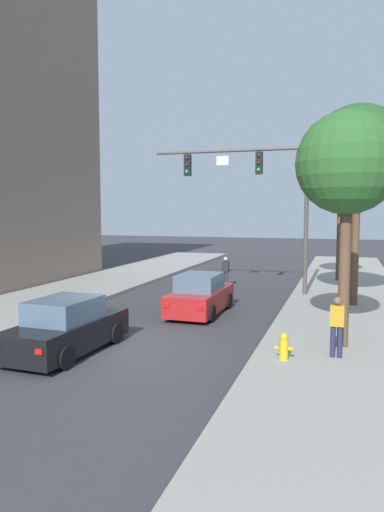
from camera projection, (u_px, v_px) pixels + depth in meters
The scene contains 11 objects.
ground_plane at pixel (123, 345), 14.50m from camera, with size 120.00×120.00×0.00m, color #38383D.
sidewalk_right at pixel (348, 364), 12.54m from camera, with size 5.00×60.00×0.15m, color #99968E.
traffic_signal_mast at pixel (260, 183), 22.74m from camera, with size 7.54×0.38×7.50m.
car_lead_red at pixel (200, 296), 18.94m from camera, with size 1.86×4.25×1.60m.
car_following_black at pixel (67, 328), 13.68m from camera, with size 1.97×4.30×1.60m.
pedestrian_crossing_road at pixel (225, 270), 25.47m from camera, with size 0.36×0.22×1.64m.
pedestrian_sidewalk_right_walker at pixel (337, 324), 12.76m from camera, with size 0.36×0.22×1.64m.
fire_hydrant at pixel (284, 346), 12.60m from camera, with size 0.48×0.24×0.72m.
street_tree_nearest at pixel (348, 165), 13.43m from camera, with size 2.91×2.91×6.71m.
street_tree_second at pixel (358, 155), 19.52m from camera, with size 4.07×4.07×8.23m.
street_tree_third at pixel (341, 187), 26.77m from camera, with size 2.95×2.95×6.78m.
Camera 1 is at (6.30, -12.88, 4.05)m, focal length 33.62 mm.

